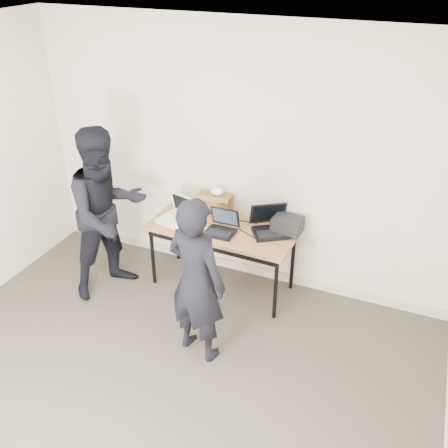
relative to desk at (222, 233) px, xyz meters
The scene contains 13 objects.
room 2.01m from the desk, 88.62° to the right, with size 4.60×4.60×2.80m.
desk is the anchor object (origin of this frame).
laptop_beige 0.50m from the desk, behind, with size 0.38×0.38×0.26m.
laptop_center 0.13m from the desk, 64.36° to the right, with size 0.30×0.29×0.23m.
laptop_right 0.51m from the desk, 16.24° to the left, with size 0.50×0.50×0.27m.
leather_satchel 0.34m from the desk, 128.18° to the left, with size 0.37×0.21×0.25m.
tissue 0.44m from the desk, 122.83° to the left, with size 0.13×0.10×0.08m, color white.
equipment_box 0.67m from the desk, 16.93° to the left, with size 0.28×0.24×0.16m, color black.
power_brick 0.29m from the desk, 142.57° to the right, with size 0.07×0.04×0.03m, color black.
cables 0.10m from the desk, ahead, with size 0.80×0.42×0.01m.
person_typist 0.99m from the desk, 79.10° to the right, with size 0.56×0.37×1.55m, color black.
person_observer 1.16m from the desk, 157.65° to the right, with size 0.87×0.67×1.78m, color black.
baseboard 0.71m from the desk, 82.59° to the left, with size 4.50×0.03×0.10m, color #BBB29B.
Camera 1 is at (1.68, -2.12, 3.27)m, focal length 40.00 mm.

